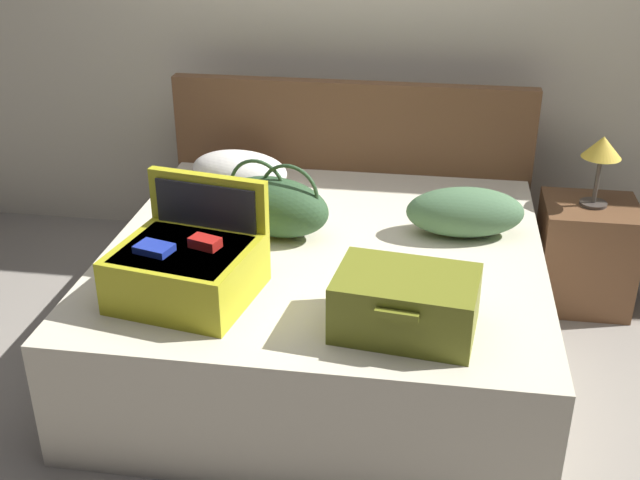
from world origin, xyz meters
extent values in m
plane|color=gray|center=(0.00, 0.00, 0.00)|extent=(12.00, 12.00, 0.00)
cube|color=beige|center=(0.00, 1.65, 1.30)|extent=(8.00, 0.10, 2.60)
cube|color=beige|center=(0.00, 0.40, 0.26)|extent=(1.81, 1.77, 0.53)
cube|color=brown|center=(0.00, 1.32, 0.49)|extent=(1.85, 0.08, 0.99)
cube|color=gold|center=(-0.45, -0.09, 0.63)|extent=(0.55, 0.49, 0.21)
cube|color=#28282D|center=(-0.45, -0.09, 0.66)|extent=(0.48, 0.43, 0.14)
cube|color=#1E33A5|center=(-0.54, -0.13, 0.74)|extent=(0.15, 0.12, 0.03)
cube|color=#B21E19|center=(-0.37, -0.07, 0.75)|extent=(0.12, 0.10, 0.04)
cube|color=gold|center=(-0.41, 0.13, 0.73)|extent=(0.48, 0.12, 0.41)
cube|color=#28282D|center=(-0.41, 0.10, 0.73)|extent=(0.40, 0.08, 0.35)
cube|color=olive|center=(0.37, -0.19, 0.61)|extent=(0.52, 0.38, 0.17)
cube|color=#28282D|center=(0.37, -0.19, 0.63)|extent=(0.45, 0.34, 0.12)
cube|color=black|center=(0.28, -0.22, 0.71)|extent=(0.17, 0.10, 0.04)
cube|color=#B21E19|center=(0.44, -0.16, 0.70)|extent=(0.11, 0.08, 0.03)
cube|color=olive|center=(0.37, -0.19, 0.72)|extent=(0.52, 0.38, 0.05)
cube|color=olive|center=(0.34, -0.36, 0.69)|extent=(0.15, 0.04, 0.02)
ellipsoid|color=#2D4C2D|center=(-0.24, 0.50, 0.65)|extent=(0.55, 0.38, 0.26)
torus|color=#2D4C2D|center=(-0.31, 0.52, 0.73)|extent=(0.26, 0.08, 0.27)
torus|color=#2D4C2D|center=(-0.16, 0.48, 0.73)|extent=(0.26, 0.08, 0.27)
ellipsoid|color=white|center=(-0.51, 0.97, 0.62)|extent=(0.53, 0.37, 0.19)
ellipsoid|color=#4C724C|center=(0.58, 0.62, 0.63)|extent=(0.53, 0.31, 0.21)
cube|color=brown|center=(1.19, 1.03, 0.26)|extent=(0.44, 0.40, 0.52)
cylinder|color=#3F3833|center=(1.19, 1.03, 0.53)|extent=(0.13, 0.13, 0.01)
cylinder|color=#4C443D|center=(1.19, 1.03, 0.65)|extent=(0.02, 0.02, 0.22)
cone|color=gold|center=(1.19, 1.03, 0.81)|extent=(0.18, 0.18, 0.10)
camera|label=1|loc=(0.43, -2.53, 2.03)|focal=44.28mm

